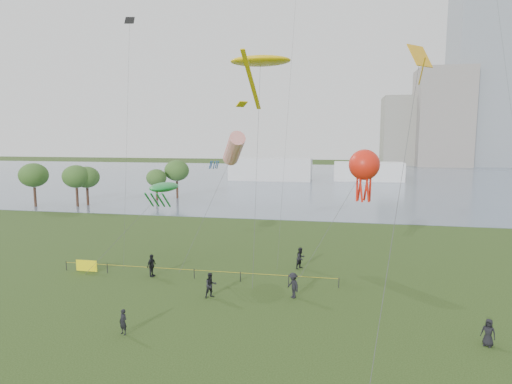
# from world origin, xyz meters

# --- Properties ---
(ground_plane) EXTENTS (400.00, 400.00, 0.00)m
(ground_plane) POSITION_xyz_m (0.00, 0.00, 0.00)
(ground_plane) COLOR #1E3310
(lake) EXTENTS (400.00, 120.00, 0.08)m
(lake) POSITION_xyz_m (0.00, 100.00, 0.02)
(lake) COLOR slate
(lake) RESTS_ON ground_plane
(tower) EXTENTS (24.00, 24.00, 120.00)m
(tower) POSITION_xyz_m (62.00, 168.00, 60.00)
(tower) COLOR gray
(tower) RESTS_ON ground_plane
(building_mid) EXTENTS (20.00, 20.00, 38.00)m
(building_mid) POSITION_xyz_m (46.00, 162.00, 19.00)
(building_mid) COLOR gray
(building_mid) RESTS_ON ground_plane
(building_low) EXTENTS (16.00, 18.00, 28.00)m
(building_low) POSITION_xyz_m (32.00, 168.00, 14.00)
(building_low) COLOR gray
(building_low) RESTS_ON ground_plane
(pavilion_left) EXTENTS (22.00, 8.00, 6.00)m
(pavilion_left) POSITION_xyz_m (-12.00, 95.00, 3.00)
(pavilion_left) COLOR silver
(pavilion_left) RESTS_ON ground_plane
(pavilion_right) EXTENTS (18.00, 7.00, 5.00)m
(pavilion_right) POSITION_xyz_m (14.00, 98.00, 2.50)
(pavilion_right) COLOR white
(pavilion_right) RESTS_ON ground_plane
(trees) EXTENTS (24.74, 18.77, 7.43)m
(trees) POSITION_xyz_m (-34.74, 49.27, 5.10)
(trees) COLOR #3B251B
(trees) RESTS_ON ground_plane
(fence) EXTENTS (24.07, 0.07, 1.05)m
(fence) POSITION_xyz_m (-12.11, 13.58, 0.55)
(fence) COLOR black
(fence) RESTS_ON ground_plane
(spectator_a) EXTENTS (1.16, 1.13, 1.88)m
(spectator_a) POSITION_xyz_m (-3.39, 9.75, 0.94)
(spectator_a) COLOR black
(spectator_a) RESTS_ON ground_plane
(spectator_b) EXTENTS (1.34, 1.42, 1.93)m
(spectator_b) POSITION_xyz_m (2.65, 10.82, 0.96)
(spectator_b) COLOR black
(spectator_b) RESTS_ON ground_plane
(spectator_c) EXTENTS (0.66, 1.21, 1.95)m
(spectator_c) POSITION_xyz_m (-9.75, 13.42, 0.98)
(spectator_c) COLOR black
(spectator_c) RESTS_ON ground_plane
(spectator_d) EXTENTS (0.93, 0.85, 1.60)m
(spectator_d) POSITION_xyz_m (14.39, 5.56, 0.80)
(spectator_d) COLOR black
(spectator_d) RESTS_ON ground_plane
(spectator_f) EXTENTS (0.67, 0.56, 1.57)m
(spectator_f) POSITION_xyz_m (-6.88, 3.02, 0.78)
(spectator_f) COLOR black
(spectator_f) RESTS_ON ground_plane
(spectator_g) EXTENTS (1.17, 1.21, 1.96)m
(spectator_g) POSITION_xyz_m (2.61, 18.02, 0.98)
(spectator_g) COLOR black
(spectator_g) RESTS_ON ground_plane
(kite_stingray) EXTENTS (5.70, 10.26, 19.32)m
(kite_stingray) POSITION_xyz_m (-1.58, 20.42, 18.81)
(kite_stingray) COLOR #3F3F42
(kite_windsock) EXTENTS (4.75, 10.85, 12.50)m
(kite_windsock) POSITION_xyz_m (-4.81, 23.11, 10.65)
(kite_windsock) COLOR #3F3F42
(kite_creature) EXTENTS (6.66, 7.07, 7.64)m
(kite_creature) POSITION_xyz_m (-10.22, 17.67, 7.20)
(kite_creature) COLOR #3F3F42
(kite_octopus) EXTENTS (6.48, 3.04, 10.95)m
(kite_octopus) POSITION_xyz_m (7.73, 14.61, 9.68)
(kite_octopus) COLOR #3F3F42
(kite_delta) EXTENTS (4.31, 12.46, 17.29)m
(kite_delta) POSITION_xyz_m (10.09, 6.84, 15.81)
(kite_delta) COLOR #3F3F42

